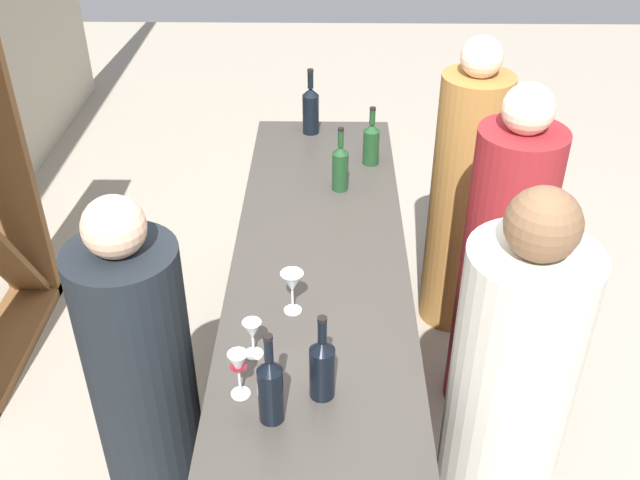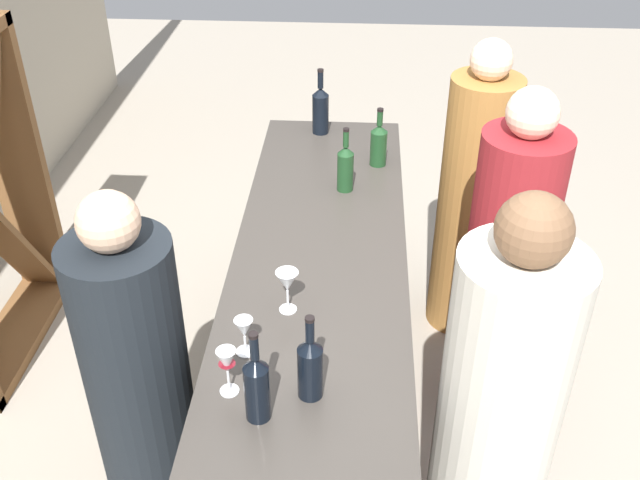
% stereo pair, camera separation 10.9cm
% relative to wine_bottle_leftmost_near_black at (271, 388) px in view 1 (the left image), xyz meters
% --- Properties ---
extents(ground_plane, '(12.00, 12.00, 0.00)m').
position_rel_wine_bottle_leftmost_near_black_xyz_m(ground_plane, '(0.86, -0.13, -1.10)').
color(ground_plane, '#9E9384').
extents(bar_counter, '(2.39, 0.68, 0.98)m').
position_rel_wine_bottle_leftmost_near_black_xyz_m(bar_counter, '(0.86, -0.13, -0.61)').
color(bar_counter, '#2A2723').
rests_on(bar_counter, ground).
extents(wine_bottle_leftmost_near_black, '(0.08, 0.08, 0.32)m').
position_rel_wine_bottle_leftmost_near_black_xyz_m(wine_bottle_leftmost_near_black, '(0.00, 0.00, 0.00)').
color(wine_bottle_leftmost_near_black, black).
rests_on(wine_bottle_leftmost_near_black, bar_counter).
extents(wine_bottle_second_left_near_black, '(0.08, 0.08, 0.30)m').
position_rel_wine_bottle_leftmost_near_black_xyz_m(wine_bottle_second_left_near_black, '(0.10, -0.15, -0.01)').
color(wine_bottle_second_left_near_black, black).
rests_on(wine_bottle_second_left_near_black, bar_counter).
extents(wine_bottle_center_olive_green, '(0.07, 0.07, 0.30)m').
position_rel_wine_bottle_leftmost_near_black_xyz_m(wine_bottle_center_olive_green, '(1.35, -0.21, -0.01)').
color(wine_bottle_center_olive_green, '#193D1E').
rests_on(wine_bottle_center_olive_green, bar_counter).
extents(wine_bottle_second_right_olive_green, '(0.08, 0.08, 0.28)m').
position_rel_wine_bottle_leftmost_near_black_xyz_m(wine_bottle_second_right_olive_green, '(1.60, -0.36, -0.01)').
color(wine_bottle_second_right_olive_green, '#193D1E').
rests_on(wine_bottle_second_right_olive_green, bar_counter).
extents(wine_bottle_rightmost_near_black, '(0.08, 0.08, 0.34)m').
position_rel_wine_bottle_leftmost_near_black_xyz_m(wine_bottle_rightmost_near_black, '(1.93, -0.06, 0.01)').
color(wine_bottle_rightmost_near_black, black).
rests_on(wine_bottle_rightmost_near_black, bar_counter).
extents(wine_glass_near_left, '(0.08, 0.08, 0.16)m').
position_rel_wine_bottle_leftmost_near_black_xyz_m(wine_glass_near_left, '(0.49, -0.04, -0.00)').
color(wine_glass_near_left, white).
rests_on(wine_glass_near_left, bar_counter).
extents(wine_glass_near_center, '(0.06, 0.06, 0.14)m').
position_rel_wine_bottle_leftmost_near_black_xyz_m(wine_glass_near_center, '(0.27, 0.08, -0.03)').
color(wine_glass_near_center, white).
rests_on(wine_glass_near_center, bar_counter).
extents(wine_glass_near_right, '(0.06, 0.06, 0.17)m').
position_rel_wine_bottle_leftmost_near_black_xyz_m(wine_glass_near_right, '(0.09, 0.10, -0.01)').
color(wine_glass_near_right, white).
rests_on(wine_glass_near_right, bar_counter).
extents(person_left_guest, '(0.43, 0.43, 1.60)m').
position_rel_wine_bottle_leftmost_near_black_xyz_m(person_left_guest, '(1.05, -0.90, -0.36)').
color(person_left_guest, maroon).
rests_on(person_left_guest, ground).
extents(person_center_guest, '(0.41, 0.41, 1.64)m').
position_rel_wine_bottle_leftmost_near_black_xyz_m(person_center_guest, '(0.20, -0.75, -0.34)').
color(person_center_guest, beige).
rests_on(person_center_guest, ground).
extents(person_right_guest, '(0.36, 0.36, 1.57)m').
position_rel_wine_bottle_leftmost_near_black_xyz_m(person_right_guest, '(1.67, -0.84, -0.37)').
color(person_right_guest, '#9E6B33').
rests_on(person_right_guest, ground).
extents(person_server_behind, '(0.45, 0.45, 1.53)m').
position_rel_wine_bottle_leftmost_near_black_xyz_m(person_server_behind, '(0.32, 0.48, -0.39)').
color(person_server_behind, black).
rests_on(person_server_behind, ground).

